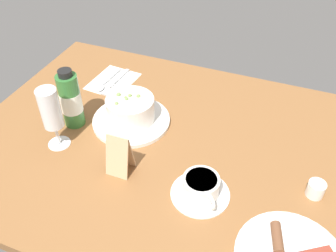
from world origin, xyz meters
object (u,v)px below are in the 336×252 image
at_px(porridge_bowl, 131,112).
at_px(menu_card, 119,154).
at_px(coffee_cup, 201,188).
at_px(wine_glass, 51,111).
at_px(sauce_bottle_green, 71,100).
at_px(cutlery_setting, 112,81).
at_px(creamer_jug, 315,189).

xyz_separation_m(porridge_bowl, menu_card, (-0.06, 0.18, 0.02)).
xyz_separation_m(coffee_cup, wine_glass, (0.42, -0.03, 0.09)).
bearing_deg(sauce_bottle_green, wine_glass, 94.33).
xyz_separation_m(porridge_bowl, cutlery_setting, (0.15, -0.17, -0.04)).
height_order(creamer_jug, wine_glass, wine_glass).
xyz_separation_m(porridge_bowl, sauce_bottle_green, (0.15, 0.06, 0.04)).
distance_m(porridge_bowl, coffee_cup, 0.33).
bearing_deg(menu_card, sauce_bottle_green, -29.15).
relative_size(cutlery_setting, coffee_cup, 1.23).
relative_size(cutlery_setting, menu_card, 1.52).
distance_m(cutlery_setting, coffee_cup, 0.55).
height_order(porridge_bowl, sauce_bottle_green, sauce_bottle_green).
bearing_deg(wine_glass, menu_card, 173.29).
height_order(sauce_bottle_green, menu_card, sauce_bottle_green).
distance_m(porridge_bowl, creamer_jug, 0.54).
xyz_separation_m(sauce_bottle_green, menu_card, (-0.21, 0.12, -0.03)).
xyz_separation_m(creamer_jug, sauce_bottle_green, (0.68, -0.02, 0.06)).
xyz_separation_m(porridge_bowl, wine_glass, (0.15, 0.16, 0.08)).
bearing_deg(sauce_bottle_green, menu_card, 150.85).
height_order(porridge_bowl, cutlery_setting, porridge_bowl).
xyz_separation_m(cutlery_setting, wine_glass, (-0.01, 0.33, 0.11)).
xyz_separation_m(cutlery_setting, creamer_jug, (-0.68, 0.25, 0.02)).
distance_m(coffee_cup, creamer_jug, 0.27).
distance_m(porridge_bowl, cutlery_setting, 0.23).
bearing_deg(sauce_bottle_green, cutlery_setting, -89.90).
bearing_deg(creamer_jug, porridge_bowl, -9.07).
bearing_deg(creamer_jug, menu_card, 11.75).
xyz_separation_m(creamer_jug, menu_card, (0.47, 0.10, 0.04)).
distance_m(porridge_bowl, menu_card, 0.19).
relative_size(cutlery_setting, creamer_jug, 3.48).
height_order(cutlery_setting, coffee_cup, coffee_cup).
height_order(porridge_bowl, menu_card, menu_card).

